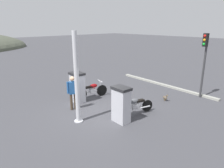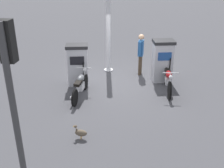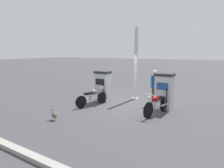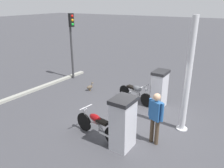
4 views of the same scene
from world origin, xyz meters
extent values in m
plane|color=#424247|center=(0.00, 0.00, 0.00)|extent=(120.00, 120.00, 0.00)
cube|color=silver|center=(-0.02, -1.68, 0.76)|extent=(0.54, 0.78, 1.51)
cube|color=black|center=(0.24, -1.69, 1.09)|extent=(0.06, 0.53, 0.32)
cube|color=#262628|center=(-0.02, -1.68, 1.57)|extent=(0.59, 0.85, 0.12)
cylinder|color=black|center=(0.29, -1.46, 0.53)|extent=(0.05, 0.05, 0.98)
cube|color=silver|center=(-0.02, 1.68, 0.79)|extent=(0.61, 0.77, 1.57)
cube|color=#1E478C|center=(0.28, 1.66, 1.13)|extent=(0.06, 0.52, 0.32)
cube|color=#262628|center=(-0.02, 1.68, 1.63)|extent=(0.67, 0.85, 0.12)
cylinder|color=black|center=(0.32, 1.88, 0.55)|extent=(0.05, 0.05, 1.02)
cylinder|color=black|center=(0.45, -1.42, 0.30)|extent=(0.59, 0.24, 0.60)
cylinder|color=black|center=(1.72, -1.81, 0.30)|extent=(0.59, 0.24, 0.60)
cube|color=silver|center=(1.04, -1.60, 0.40)|extent=(0.40, 0.30, 0.24)
cylinder|color=silver|center=(1.09, -1.61, 0.35)|extent=(0.97, 0.34, 0.05)
ellipsoid|color=#595B60|center=(0.97, -1.58, 0.68)|extent=(0.52, 0.35, 0.24)
cube|color=black|center=(1.30, -1.68, 0.65)|extent=(0.48, 0.32, 0.10)
cylinder|color=silver|center=(0.49, -1.43, 0.60)|extent=(0.26, 0.12, 0.57)
cylinder|color=silver|center=(0.56, -1.45, 0.92)|extent=(0.20, 0.55, 0.04)
sphere|color=silver|center=(0.47, -1.42, 0.80)|extent=(0.18, 0.18, 0.14)
cylinder|color=silver|center=(1.50, -1.87, 0.32)|extent=(0.55, 0.23, 0.07)
cylinder|color=black|center=(1.61, 1.50, 0.34)|extent=(0.67, 0.19, 0.67)
cylinder|color=black|center=(0.27, 1.77, 0.34)|extent=(0.67, 0.19, 0.67)
cube|color=silver|center=(0.99, 1.63, 0.44)|extent=(0.39, 0.27, 0.24)
cylinder|color=silver|center=(0.94, 1.64, 0.39)|extent=(1.01, 0.25, 0.05)
ellipsoid|color=maroon|center=(1.06, 1.61, 0.72)|extent=(0.51, 0.31, 0.24)
cube|color=black|center=(0.73, 1.68, 0.69)|extent=(0.47, 0.28, 0.10)
cylinder|color=silver|center=(1.57, 1.51, 0.64)|extent=(0.26, 0.09, 0.57)
cylinder|color=silver|center=(1.50, 1.53, 0.96)|extent=(0.14, 0.56, 0.04)
sphere|color=silver|center=(1.59, 1.51, 0.84)|extent=(0.16, 0.16, 0.14)
cylinder|color=silver|center=(0.49, 1.85, 0.36)|extent=(0.55, 0.17, 0.07)
cylinder|color=#473828|center=(-0.70, 0.92, 0.42)|extent=(0.17, 0.17, 0.85)
cylinder|color=#473828|center=(-0.89, 0.99, 0.42)|extent=(0.17, 0.17, 0.85)
cube|color=#265999|center=(-0.79, 0.95, 1.16)|extent=(0.41, 0.31, 0.63)
cylinder|color=#265999|center=(-0.57, 0.87, 1.20)|extent=(0.11, 0.11, 0.60)
cylinder|color=#265999|center=(-1.02, 1.03, 1.20)|extent=(0.11, 0.11, 0.60)
sphere|color=tan|center=(-0.79, 0.95, 1.63)|extent=(0.30, 0.30, 0.23)
ellipsoid|color=brown|center=(3.64, -1.64, 0.19)|extent=(0.28, 0.38, 0.19)
cylinder|color=brown|center=(3.60, -1.75, 0.25)|extent=(0.07, 0.07, 0.13)
sphere|color=brown|center=(3.59, -1.78, 0.38)|extent=(0.11, 0.11, 0.09)
cone|color=orange|center=(3.58, -1.83, 0.38)|extent=(0.06, 0.07, 0.04)
cone|color=brown|center=(3.70, -1.49, 0.22)|extent=(0.09, 0.09, 0.07)
cylinder|color=orange|center=(3.68, -1.65, 0.05)|extent=(0.02, 0.02, 0.10)
cylinder|color=orange|center=(3.61, -1.63, 0.05)|extent=(0.02, 0.02, 0.10)
cylinder|color=#38383A|center=(5.67, -2.77, 1.87)|extent=(0.15, 0.15, 3.73)
cube|color=black|center=(5.54, -2.74, 3.37)|extent=(0.26, 0.28, 0.72)
sphere|color=red|center=(5.44, -2.71, 3.59)|extent=(0.18, 0.18, 0.15)
sphere|color=orange|center=(5.44, -2.71, 3.37)|extent=(0.18, 0.18, 0.15)
sphere|color=green|center=(5.44, -2.71, 3.15)|extent=(0.18, 0.18, 0.15)
cylinder|color=silver|center=(-1.39, -0.34, 1.99)|extent=(0.20, 0.20, 3.98)
cylinder|color=silver|center=(-1.39, -0.34, 0.02)|extent=(0.40, 0.40, 0.04)
cube|color=#9E9E93|center=(6.13, 0.00, 0.06)|extent=(0.82, 7.69, 0.12)
camera|label=1|loc=(-6.04, -7.38, 4.25)|focal=32.56mm
camera|label=2|loc=(10.19, -1.54, 4.66)|focal=45.01mm
camera|label=3|loc=(9.41, 4.22, 2.70)|focal=33.46mm
camera|label=4|loc=(-2.73, 6.96, 4.37)|focal=35.63mm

